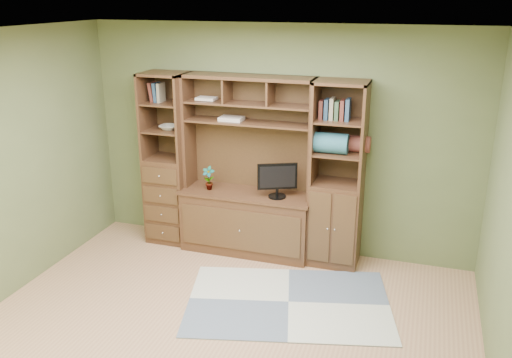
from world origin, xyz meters
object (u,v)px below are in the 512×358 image
(left_tower, at_px, (168,159))
(center_hutch, at_px, (246,168))
(right_tower, at_px, (337,176))
(monitor, at_px, (277,174))

(left_tower, bearing_deg, center_hutch, -2.29)
(left_tower, relative_size, right_tower, 1.00)
(left_tower, xyz_separation_m, right_tower, (2.02, 0.00, 0.00))
(center_hutch, xyz_separation_m, monitor, (0.37, -0.03, -0.02))
(right_tower, distance_m, monitor, 0.66)
(left_tower, height_order, monitor, left_tower)
(center_hutch, bearing_deg, right_tower, 2.23)
(center_hutch, distance_m, monitor, 0.37)
(center_hutch, xyz_separation_m, left_tower, (-1.00, 0.04, 0.00))
(monitor, bearing_deg, center_hutch, 149.77)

